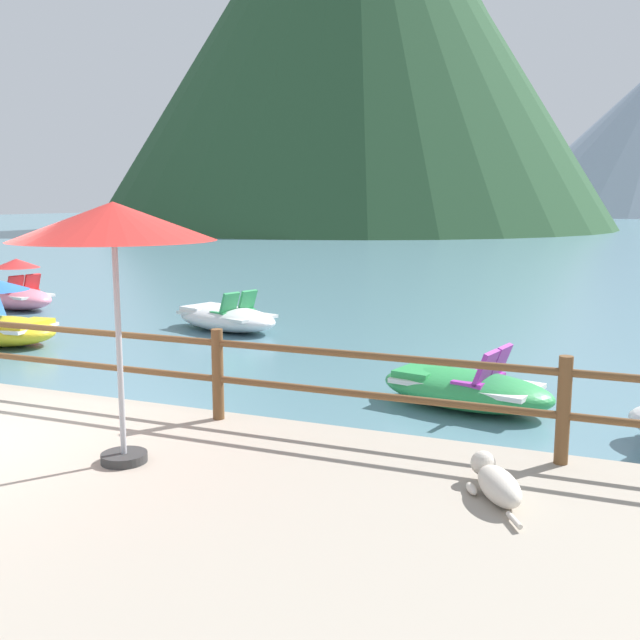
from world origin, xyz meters
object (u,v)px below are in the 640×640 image
at_px(pedal_boat_0, 226,317).
at_px(pedal_boat_6, 16,293).
at_px(beach_umbrella, 114,225).
at_px(pedal_boat_2, 465,388).
at_px(dog_resting, 496,482).

bearing_deg(pedal_boat_0, pedal_boat_6, 174.60).
height_order(beach_umbrella, pedal_boat_2, beach_umbrella).
xyz_separation_m(pedal_boat_0, pedal_boat_6, (-6.23, 0.59, 0.14)).
xyz_separation_m(beach_umbrella, pedal_boat_0, (-3.56, 7.98, -2.18)).
relative_size(beach_umbrella, pedal_boat_2, 0.90).
relative_size(dog_resting, pedal_boat_6, 0.40).
relative_size(pedal_boat_2, pedal_boat_6, 0.99).
height_order(dog_resting, pedal_boat_2, pedal_boat_2).
bearing_deg(beach_umbrella, dog_resting, 8.43).
relative_size(dog_resting, pedal_boat_0, 0.36).
bearing_deg(pedal_boat_2, beach_umbrella, -116.80).
relative_size(pedal_boat_0, pedal_boat_6, 1.11).
bearing_deg(beach_umbrella, pedal_boat_6, 138.80).
distance_m(dog_resting, pedal_boat_2, 3.88).
height_order(beach_umbrella, pedal_boat_0, beach_umbrella).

